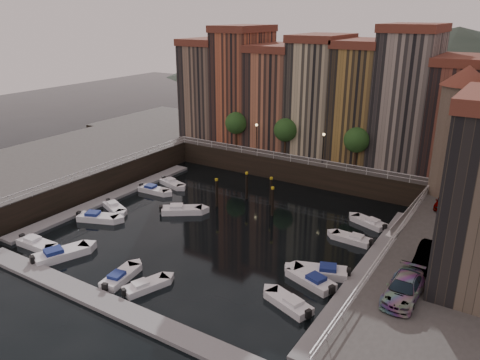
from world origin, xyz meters
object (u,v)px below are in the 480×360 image
Objects in this scene: boat_left_1 at (97,217)px; car_b at (428,257)px; corner_tower at (459,130)px; car_a at (444,202)px; boat_left_2 at (114,207)px; gangway at (411,212)px; boat_left_0 at (36,244)px; mooring_pilings at (251,193)px; car_c at (403,290)px.

boat_left_1 is 1.01× the size of car_b.
car_b is at bearing -15.62° from boat_left_1.
corner_tower is 3.62× the size of car_a.
boat_left_1 reaches higher than boat_left_2.
boat_left_0 is at bearing -141.50° from gangway.
corner_tower is 38.90m from boat_left_2.
boat_left_1 is (-32.57, -20.83, -9.83)m from corner_tower.
boat_left_1 is at bearing -134.38° from mooring_pilings.
boat_left_2 is at bearing -143.76° from mooring_pilings.
boat_left_2 is 36.08m from car_a.
car_b is (4.10, -12.79, 1.86)m from gangway.
boat_left_0 is at bearing -122.11° from mooring_pilings.
mooring_pilings reaches higher than boat_left_0.
car_b is 0.90× the size of car_c.
boat_left_0 is at bearing -170.65° from car_c.
car_b is (34.40, 0.43, 3.46)m from boat_left_2.
corner_tower is 39.90m from boat_left_1.
boat_left_0 is at bearing -66.27° from boat_left_2.
mooring_pilings is 16.11m from boat_left_2.
boat_left_2 is (-30.29, -13.22, -1.60)m from gangway.
car_b is (1.01, -12.85, 0.13)m from car_a.
car_b is at bearing 22.58° from boat_left_2.
boat_left_2 is (-0.34, 10.60, -0.03)m from boat_left_0.
corner_tower is 18.49m from car_b.
mooring_pilings reaches higher than boat_left_2.
gangway is 33.91m from boat_left_1.
car_a is (33.39, 13.28, 3.33)m from boat_left_2.
boat_left_2 is 1.09× the size of car_a.
corner_tower is 23.46m from mooring_pilings.
gangway is at bearing 12.14° from mooring_pilings.
corner_tower reaches higher than gangway.
car_c is (33.92, -5.20, 3.45)m from boat_left_2.
corner_tower is at bearing 93.63° from car_b.
boat_left_0 is (-29.95, -23.82, -1.57)m from gangway.
corner_tower is 2.92× the size of car_b.
corner_tower is 3.05× the size of boat_left_0.
corner_tower is at bearing 49.97° from boat_left_2.
car_c is (-0.48, -5.63, -0.02)m from car_b.
boat_left_1 is 34.14m from car_b.
car_c reaches higher than boat_left_0.
car_a is (0.19, -4.45, -6.54)m from corner_tower.
mooring_pilings is at bearing 56.01° from boat_left_0.
car_b is 5.65m from car_c.
mooring_pilings is 1.51× the size of boat_left_1.
corner_tower reaches higher than boat_left_1.
car_a is 0.81× the size of car_b.
boat_left_1 is at bearing 176.62° from car_c.
boat_left_0 is 0.95× the size of boat_left_1.
car_c is at bearing -78.86° from gangway.
corner_tower is 9.86m from gangway.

